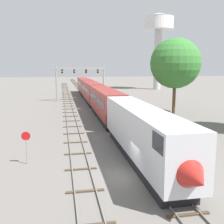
% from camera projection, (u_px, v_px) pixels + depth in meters
% --- Properties ---
extents(ground_plane, '(400.00, 400.00, 0.00)m').
position_uv_depth(ground_plane, '(128.00, 176.00, 20.68)').
color(ground_plane, slate).
extents(track_main, '(2.60, 200.00, 0.16)m').
position_uv_depth(track_main, '(85.00, 95.00, 79.14)').
color(track_main, slate).
rests_on(track_main, ground).
extents(track_near, '(2.60, 160.00, 0.16)m').
position_uv_depth(track_near, '(68.00, 105.00, 58.76)').
color(track_near, slate).
rests_on(track_near, ground).
extents(passenger_train, '(3.04, 79.06, 4.80)m').
position_uv_depth(passenger_train, '(97.00, 96.00, 52.61)').
color(passenger_train, silver).
rests_on(passenger_train, ground).
extents(signal_gantry, '(12.10, 0.49, 8.51)m').
position_uv_depth(signal_gantry, '(80.00, 75.00, 64.96)').
color(signal_gantry, '#999BA0').
rests_on(signal_gantry, ground).
extents(water_tower, '(10.64, 10.64, 27.08)m').
position_uv_depth(water_tower, '(159.00, 29.00, 95.58)').
color(water_tower, beige).
rests_on(water_tower, ground).
extents(stop_sign, '(0.76, 0.08, 2.88)m').
position_uv_depth(stop_sign, '(26.00, 143.00, 23.00)').
color(stop_sign, gray).
rests_on(stop_sign, ground).
extents(trackside_tree_left, '(8.83, 8.83, 13.33)m').
position_uv_depth(trackside_tree_left, '(175.00, 63.00, 46.86)').
color(trackside_tree_left, brown).
rests_on(trackside_tree_left, ground).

